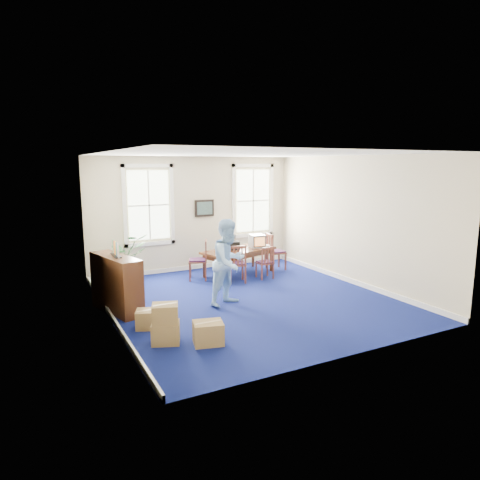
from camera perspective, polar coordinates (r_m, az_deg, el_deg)
name	(u,v)px	position (r m, az deg, el deg)	size (l,w,h in m)	color
floor	(248,299)	(9.66, 1.12, -7.92)	(6.50, 6.50, 0.00)	navy
ceiling	(249,154)	(9.19, 1.19, 11.41)	(6.50, 6.50, 0.00)	white
wall_back	(194,214)	(12.22, -6.15, 3.50)	(6.50, 6.50, 0.00)	beige
wall_front	(351,257)	(6.67, 14.61, -2.22)	(6.50, 6.50, 0.00)	beige
wall_left	(107,240)	(8.31, -17.35, 0.03)	(6.50, 6.50, 0.00)	beige
wall_right	(354,221)	(11.03, 14.99, 2.51)	(6.50, 6.50, 0.00)	beige
baseboard_back	(195,267)	(12.46, -5.97, -3.56)	(6.00, 0.04, 0.12)	white
baseboard_left	(113,318)	(8.70, -16.61, -9.99)	(0.04, 6.50, 0.12)	white
baseboard_right	(351,281)	(11.31, 14.53, -5.25)	(0.04, 6.50, 0.12)	white
window_left	(149,205)	(11.77, -12.06, 4.56)	(1.40, 0.12, 2.20)	white
window_right	(253,201)	(12.98, 1.73, 5.26)	(1.40, 0.12, 2.20)	white
wall_picture	(204,208)	(12.27, -4.77, 4.25)	(0.58, 0.06, 0.48)	black
conference_table	(239,262)	(11.74, -0.17, -2.92)	(2.04, 0.93, 0.70)	#4C2815
crt_tv	(257,241)	(11.96, 2.29, -0.12)	(0.39, 0.43, 0.36)	#B7B7BC
game_console	(266,246)	(12.08, 3.54, -0.76)	(0.15, 0.19, 0.05)	white
equipment_bag	(230,246)	(11.58, -1.30, -0.78)	(0.44, 0.29, 0.22)	black
chair_near_left	(237,263)	(10.92, -0.45, -3.13)	(0.44, 0.44, 0.98)	brown
chair_near_right	(265,262)	(11.32, 3.32, -2.96)	(0.39, 0.39, 0.87)	brown
chair_end_left	(198,260)	(11.22, -5.66, -2.67)	(0.47, 0.47, 1.04)	brown
chair_end_right	(276,251)	(12.29, 4.83, -1.53)	(0.47, 0.47, 1.04)	brown
man	(229,262)	(9.11, -1.49, -2.98)	(0.91, 0.70, 1.85)	#9DCFFF
credenza	(116,282)	(9.16, -16.17, -5.41)	(0.44, 1.53, 1.20)	#4C2815
brochure_rack	(116,246)	(9.00, -16.26, -0.74)	(0.12, 0.71, 0.31)	#99999E
potted_plant	(124,259)	(11.18, -15.21, -2.45)	(1.13, 0.99, 1.26)	#1F4E20
cardboard_boxes	(174,319)	(7.55, -8.81, -10.40)	(1.25, 1.25, 0.72)	#9A7945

